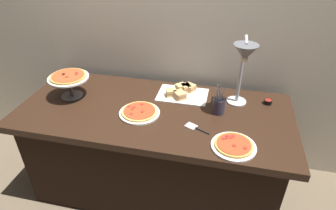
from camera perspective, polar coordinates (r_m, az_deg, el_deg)
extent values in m
plane|color=brown|center=(2.48, -2.37, -15.65)|extent=(8.00, 8.00, 0.00)
cube|color=beige|center=(2.24, 0.33, 15.64)|extent=(4.40, 0.04, 2.40)
cube|color=black|center=(2.00, -2.83, -1.46)|extent=(1.90, 0.84, 0.05)
cube|color=black|center=(2.23, -2.57, -9.57)|extent=(1.75, 0.74, 0.71)
cylinder|color=#B7BABF|center=(2.12, 13.53, 0.71)|extent=(0.14, 0.14, 0.01)
cylinder|color=#B7BABF|center=(2.00, 14.43, 6.71)|extent=(0.02, 0.02, 0.48)
cylinder|color=#B7BABF|center=(1.84, 15.43, 12.43)|extent=(0.02, 0.15, 0.02)
cone|color=#595B60|center=(1.78, 15.21, 10.11)|extent=(0.15, 0.15, 0.10)
sphere|color=#F9EAB2|center=(1.80, 15.03, 8.94)|extent=(0.04, 0.04, 0.04)
cylinder|color=white|center=(1.94, -5.72, -1.59)|extent=(0.28, 0.28, 0.01)
cylinder|color=#DBA856|center=(1.94, -5.74, -1.30)|extent=(0.24, 0.24, 0.01)
cylinder|color=#AD3D1E|center=(1.93, -5.75, -1.10)|extent=(0.21, 0.21, 0.00)
cylinder|color=maroon|center=(1.98, -7.83, -0.24)|extent=(0.02, 0.02, 0.00)
cylinder|color=maroon|center=(1.96, -6.82, -0.43)|extent=(0.02, 0.02, 0.00)
cylinder|color=maroon|center=(1.90, -7.38, -1.78)|extent=(0.02, 0.02, 0.00)
cylinder|color=maroon|center=(1.95, -7.16, -0.75)|extent=(0.02, 0.02, 0.00)
cylinder|color=maroon|center=(1.99, -5.29, 0.14)|extent=(0.02, 0.02, 0.00)
cylinder|color=maroon|center=(1.91, -5.17, -1.31)|extent=(0.02, 0.02, 0.00)
cylinder|color=white|center=(1.70, 13.00, -8.09)|extent=(0.26, 0.26, 0.01)
cylinder|color=#C68E42|center=(1.69, 13.05, -7.78)|extent=(0.22, 0.22, 0.01)
cylinder|color=#AD3D1E|center=(1.69, 13.08, -7.58)|extent=(0.20, 0.20, 0.00)
cylinder|color=maroon|center=(1.71, 10.99, -6.61)|extent=(0.02, 0.02, 0.00)
cylinder|color=maroon|center=(1.67, 15.17, -8.32)|extent=(0.02, 0.02, 0.00)
cylinder|color=maroon|center=(1.67, 13.14, -7.92)|extent=(0.02, 0.02, 0.00)
cylinder|color=maroon|center=(1.72, 12.50, -6.40)|extent=(0.02, 0.02, 0.00)
cylinder|color=maroon|center=(1.72, 11.65, -6.48)|extent=(0.02, 0.02, 0.00)
cylinder|color=maroon|center=(1.74, 12.93, -6.09)|extent=(0.02, 0.02, 0.00)
cylinder|color=maroon|center=(1.73, 11.75, -6.10)|extent=(0.02, 0.02, 0.00)
cylinder|color=#595B60|center=(2.21, -18.96, 3.33)|extent=(0.02, 0.02, 0.15)
cylinder|color=#595B60|center=(2.25, -18.64, 1.77)|extent=(0.16, 0.16, 0.01)
cylinder|color=white|center=(2.18, -19.33, 5.18)|extent=(0.29, 0.29, 0.01)
cylinder|color=#C68E42|center=(2.17, -19.39, 5.46)|extent=(0.26, 0.26, 0.01)
cylinder|color=#B74723|center=(2.17, -19.43, 5.65)|extent=(0.23, 0.23, 0.00)
cylinder|color=maroon|center=(2.14, -19.61, 5.33)|extent=(0.02, 0.02, 0.00)
cylinder|color=maroon|center=(2.19, -20.19, 5.84)|extent=(0.02, 0.02, 0.00)
cylinder|color=maroon|center=(2.19, -20.26, 5.76)|extent=(0.02, 0.02, 0.00)
cylinder|color=maroon|center=(2.16, -17.89, 5.90)|extent=(0.02, 0.02, 0.00)
cylinder|color=maroon|center=(2.18, -17.83, 6.19)|extent=(0.02, 0.02, 0.00)
cube|color=white|center=(2.14, 2.94, 2.02)|extent=(0.37, 0.25, 0.01)
cube|color=tan|center=(2.12, 0.64, 2.14)|extent=(0.09, 0.09, 0.02)
cube|color=#9E6642|center=(2.11, 0.64, 2.51)|extent=(0.09, 0.09, 0.01)
cube|color=tan|center=(2.10, 0.64, 2.89)|extent=(0.09, 0.09, 0.02)
cube|color=tan|center=(2.19, 3.60, 3.12)|extent=(0.09, 0.10, 0.02)
cube|color=#9E6642|center=(2.18, 3.61, 3.49)|extent=(0.09, 0.10, 0.01)
cube|color=tan|center=(2.17, 3.63, 3.85)|extent=(0.09, 0.10, 0.02)
cube|color=tan|center=(2.19, 4.31, 3.15)|extent=(0.10, 0.10, 0.02)
cube|color=#9E6642|center=(2.18, 4.33, 3.52)|extent=(0.10, 0.10, 0.01)
cube|color=tan|center=(2.17, 4.34, 3.89)|extent=(0.10, 0.10, 0.02)
cube|color=tan|center=(2.19, 2.60, 3.19)|extent=(0.10, 0.10, 0.02)
cube|color=#9E6642|center=(2.18, 2.61, 3.56)|extent=(0.10, 0.10, 0.01)
cube|color=tan|center=(2.17, 2.62, 3.92)|extent=(0.10, 0.10, 0.02)
cube|color=tan|center=(2.09, 2.35, 1.64)|extent=(0.11, 0.11, 0.02)
cube|color=#9E6642|center=(2.08, 2.36, 2.01)|extent=(0.11, 0.11, 0.01)
cube|color=tan|center=(2.07, 2.37, 2.40)|extent=(0.11, 0.11, 0.02)
cylinder|color=black|center=(2.16, 19.37, 0.62)|extent=(0.06, 0.06, 0.03)
cylinder|color=maroon|center=(2.15, 19.43, 0.91)|extent=(0.05, 0.05, 0.01)
cylinder|color=#383347|center=(1.95, 10.16, -0.17)|extent=(0.08, 0.08, 0.11)
cylinder|color=#B7BABF|center=(1.89, 10.52, 1.49)|extent=(0.03, 0.02, 0.20)
cylinder|color=#B7BABF|center=(1.90, 9.77, 1.22)|extent=(0.03, 0.02, 0.17)
cylinder|color=#B7BABF|center=(1.91, 10.56, 1.22)|extent=(0.04, 0.01, 0.17)
cylinder|color=#B7BABF|center=(1.90, 10.17, 1.12)|extent=(0.02, 0.01, 0.17)
cylinder|color=#B7BABF|center=(1.92, 9.75, 1.68)|extent=(0.01, 0.02, 0.18)
cube|color=#B7BABF|center=(1.83, 4.66, -4.21)|extent=(0.09, 0.08, 0.00)
cylinder|color=black|center=(1.79, 6.91, -5.16)|extent=(0.10, 0.05, 0.01)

